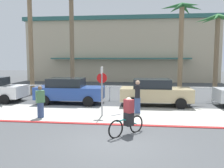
% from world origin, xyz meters
% --- Properties ---
extents(ground_plane, '(80.00, 80.00, 0.00)m').
position_xyz_m(ground_plane, '(0.00, 10.00, 0.00)').
color(ground_plane, '#424447').
extents(sidewalk_strip, '(44.00, 4.00, 0.02)m').
position_xyz_m(sidewalk_strip, '(0.00, 4.20, 0.01)').
color(sidewalk_strip, '#ADAAA0').
rests_on(sidewalk_strip, ground).
extents(curb_paint, '(44.00, 0.24, 0.03)m').
position_xyz_m(curb_paint, '(0.00, 2.20, 0.01)').
color(curb_paint, maroon).
rests_on(curb_paint, ground).
extents(building_backdrop, '(25.42, 12.18, 8.35)m').
position_xyz_m(building_backdrop, '(-1.61, 27.38, 4.19)').
color(building_backdrop, '#BCAD8E').
rests_on(building_backdrop, ground).
extents(rail_fence, '(25.89, 0.08, 1.04)m').
position_xyz_m(rail_fence, '(0.00, 8.50, 0.84)').
color(rail_fence, white).
rests_on(rail_fence, ground).
extents(stop_sign_bike_lane, '(0.52, 0.56, 2.56)m').
position_xyz_m(stop_sign_bike_lane, '(-0.97, 3.72, 1.68)').
color(stop_sign_bike_lane, gray).
rests_on(stop_sign_bike_lane, ground).
extents(palm_tree_0, '(3.07, 2.84, 9.33)m').
position_xyz_m(palm_tree_0, '(-7.84, 10.46, 6.50)').
color(palm_tree_0, '#846B4C').
rests_on(palm_tree_0, ground).
extents(palm_tree_1, '(3.21, 3.37, 9.69)m').
position_xyz_m(palm_tree_1, '(-4.63, 11.16, 7.13)').
color(palm_tree_1, '#756047').
rests_on(palm_tree_1, ground).
extents(palm_tree_2, '(3.03, 3.21, 7.05)m').
position_xyz_m(palm_tree_2, '(3.98, 10.15, 5.13)').
color(palm_tree_2, '#846B4C').
rests_on(palm_tree_2, ground).
extents(palm_tree_3, '(3.60, 3.09, 6.37)m').
position_xyz_m(palm_tree_3, '(6.83, 11.14, 5.00)').
color(palm_tree_3, '#756047').
rests_on(palm_tree_3, ground).
extents(car_blue_1, '(4.40, 2.02, 1.69)m').
position_xyz_m(car_blue_1, '(-3.67, 6.91, 0.87)').
color(car_blue_1, '#284793').
rests_on(car_blue_1, ground).
extents(car_tan_2, '(4.40, 2.02, 1.69)m').
position_xyz_m(car_tan_2, '(1.91, 6.86, 0.87)').
color(car_tan_2, tan).
rests_on(car_tan_2, ground).
extents(cyclist_teal_0, '(1.29, 1.36, 1.50)m').
position_xyz_m(cyclist_teal_0, '(0.50, 0.89, 0.69)').
color(cyclist_teal_0, black).
rests_on(cyclist_teal_0, ground).
extents(pedestrian_0, '(0.47, 0.45, 1.62)m').
position_xyz_m(pedestrian_0, '(-3.99, 3.04, 0.74)').
color(pedestrian_0, '#384C7A').
rests_on(pedestrian_0, ground).
extents(pedestrian_1, '(0.33, 0.41, 1.80)m').
position_xyz_m(pedestrian_1, '(0.84, 4.59, 0.84)').
color(pedestrian_1, '#384C7A').
rests_on(pedestrian_1, ground).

